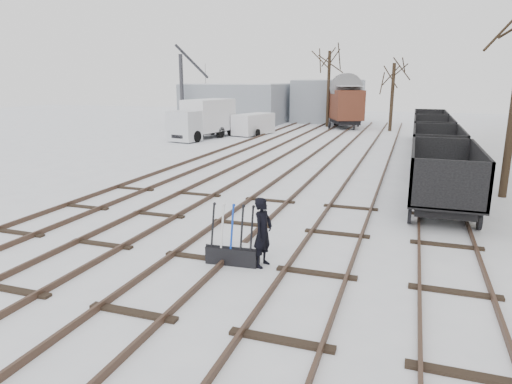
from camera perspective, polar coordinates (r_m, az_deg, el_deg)
ground at (r=11.85m, az=-6.97°, el=-8.26°), size 120.00×120.00×0.00m
tracks at (r=24.41m, az=7.13°, el=3.42°), size 13.90×52.00×0.16m
shed_left at (r=49.26m, az=-2.38°, el=11.03°), size 10.00×8.00×4.10m
shed_right at (r=50.67m, az=9.03°, el=11.18°), size 7.00×6.00×4.50m
ground_frame at (r=11.39m, az=-2.93°, el=-7.56°), size 1.32×0.50×1.49m
worker at (r=11.04m, az=0.86°, el=-5.06°), size 0.53×0.70×1.72m
freight_wagon_a at (r=16.88m, az=22.30°, el=0.55°), size 2.20×5.50×2.25m
freight_wagon_b at (r=23.17m, az=21.54°, el=3.98°), size 2.20×5.50×2.25m
freight_wagon_c at (r=29.50m, az=21.11°, el=5.94°), size 2.20×5.50×2.25m
freight_wagon_d at (r=35.86m, az=20.83°, el=7.20°), size 2.20×5.50×2.25m
box_van_wagon at (r=44.42m, az=11.09°, el=10.80°), size 4.37×5.77×3.93m
lorry at (r=35.90m, az=-6.60°, el=9.09°), size 2.97×6.80×2.98m
panel_van at (r=38.07m, az=-0.31°, el=8.50°), size 2.72×4.27×1.74m
crane at (r=46.24m, az=-9.09°, el=10.68°), size 1.96×4.63×7.76m
tree_far_left at (r=45.37m, az=9.03°, el=12.55°), size 0.30×0.30×7.11m
tree_far_right at (r=42.63m, az=16.64°, el=11.24°), size 0.30×0.30×5.87m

